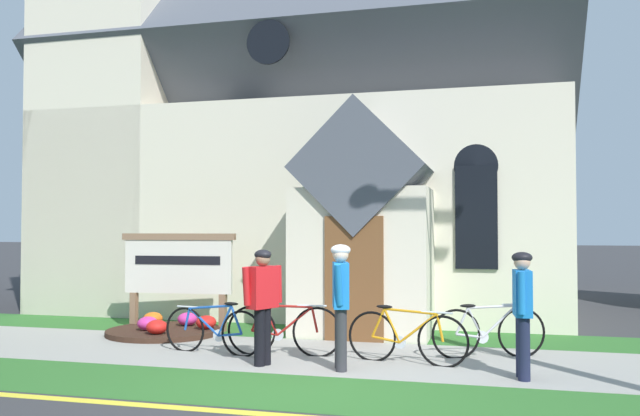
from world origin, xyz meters
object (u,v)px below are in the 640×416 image
(bicycle_silver, at_px, (213,330))
(bicycle_black, at_px, (406,337))
(cyclist_in_red_jersey, at_px, (522,305))
(bicycle_white, at_px, (489,332))
(bicycle_red, at_px, (284,330))
(church_sign, at_px, (178,266))
(cyclist_in_white_jersey, at_px, (263,298))
(cyclist_in_yellow_jersey, at_px, (341,296))

(bicycle_silver, bearing_deg, bicycle_black, 0.03)
(bicycle_silver, distance_m, cyclist_in_red_jersey, 4.52)
(bicycle_white, bearing_deg, cyclist_in_red_jersey, -72.54)
(bicycle_red, xyz_separation_m, bicycle_black, (1.84, -0.14, -0.01))
(church_sign, relative_size, bicycle_red, 1.27)
(bicycle_silver, xyz_separation_m, cyclist_in_red_jersey, (4.45, -0.59, 0.56))
(bicycle_red, xyz_separation_m, cyclist_in_red_jersey, (3.38, -0.73, 0.54))
(cyclist_in_white_jersey, bearing_deg, bicycle_red, 86.00)
(cyclist_in_white_jersey, bearing_deg, cyclist_in_red_jersey, 0.87)
(cyclist_in_yellow_jersey, bearing_deg, bicycle_silver, 163.25)
(cyclist_in_white_jersey, bearing_deg, bicycle_black, 18.82)
(church_sign, bearing_deg, cyclist_in_red_jersey, -23.19)
(church_sign, relative_size, cyclist_in_white_jersey, 1.39)
(church_sign, xyz_separation_m, bicycle_black, (4.51, -2.00, -0.81))
(church_sign, height_order, cyclist_in_red_jersey, church_sign)
(cyclist_in_red_jersey, bearing_deg, cyclist_in_white_jersey, -179.13)
(church_sign, xyz_separation_m, bicycle_red, (2.67, -1.86, -0.80))
(church_sign, relative_size, cyclist_in_red_jersey, 1.39)
(cyclist_in_yellow_jersey, height_order, cyclist_in_white_jersey, cyclist_in_yellow_jersey)
(cyclist_in_red_jersey, bearing_deg, church_sign, 156.81)
(bicycle_red, height_order, cyclist_in_white_jersey, cyclist_in_white_jersey)
(bicycle_red, bearing_deg, bicycle_white, 11.86)
(cyclist_in_yellow_jersey, bearing_deg, cyclist_in_white_jersey, -179.65)
(bicycle_white, bearing_deg, bicycle_black, -145.80)
(bicycle_silver, bearing_deg, bicycle_white, 10.66)
(cyclist_in_yellow_jersey, bearing_deg, church_sign, 144.65)
(bicycle_silver, bearing_deg, bicycle_red, 7.30)
(bicycle_red, distance_m, cyclist_in_yellow_jersey, 1.43)
(bicycle_black, distance_m, bicycle_white, 1.34)
(church_sign, height_order, bicycle_silver, church_sign)
(bicycle_red, height_order, cyclist_in_yellow_jersey, cyclist_in_yellow_jersey)
(bicycle_black, relative_size, cyclist_in_red_jersey, 1.08)
(church_sign, distance_m, cyclist_in_yellow_jersey, 4.56)
(cyclist_in_white_jersey, bearing_deg, bicycle_silver, 147.66)
(bicycle_silver, height_order, bicycle_white, bicycle_silver)
(cyclist_in_red_jersey, height_order, cyclist_in_white_jersey, cyclist_in_white_jersey)
(bicycle_red, xyz_separation_m, bicycle_white, (2.95, 0.62, -0.01))
(bicycle_red, bearing_deg, church_sign, 145.13)
(bicycle_white, height_order, cyclist_in_red_jersey, cyclist_in_red_jersey)
(bicycle_red, bearing_deg, bicycle_silver, -172.70)
(bicycle_white, height_order, cyclist_in_yellow_jersey, cyclist_in_yellow_jersey)
(bicycle_silver, bearing_deg, cyclist_in_red_jersey, -7.58)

